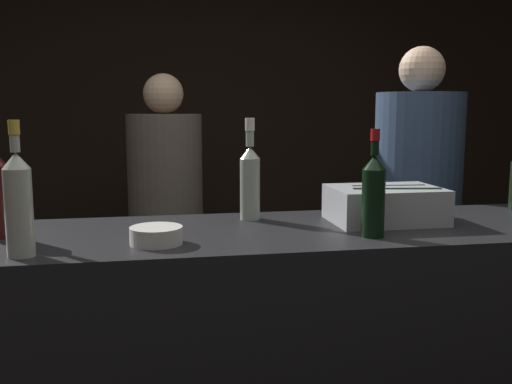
# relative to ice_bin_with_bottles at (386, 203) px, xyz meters

# --- Properties ---
(wall_back_chalkboard) EXTENTS (6.40, 0.06, 2.80)m
(wall_back_chalkboard) POSITION_rel_ice_bin_with_bottles_xyz_m (-0.46, 2.24, 0.25)
(wall_back_chalkboard) COLOR black
(wall_back_chalkboard) RESTS_ON ground_plane
(ice_bin_with_bottles) EXTENTS (0.37, 0.27, 0.13)m
(ice_bin_with_bottles) POSITION_rel_ice_bin_with_bottles_xyz_m (0.00, 0.00, 0.00)
(ice_bin_with_bottles) COLOR #B7BABF
(ice_bin_with_bottles) RESTS_ON bar_counter
(bowl_white) EXTENTS (0.15, 0.15, 0.05)m
(bowl_white) POSITION_rel_ice_bin_with_bottles_xyz_m (-0.79, -0.19, -0.04)
(bowl_white) COLOR silver
(bowl_white) RESTS_ON bar_counter
(rose_wine_bottle) EXTENTS (0.07, 0.07, 0.36)m
(rose_wine_bottle) POSITION_rel_ice_bin_with_bottles_xyz_m (-1.15, -0.26, 0.08)
(rose_wine_bottle) COLOR #B2B7AD
(rose_wine_bottle) RESTS_ON bar_counter
(red_wine_bottle_burgundy) EXTENTS (0.07, 0.07, 0.33)m
(red_wine_bottle_burgundy) POSITION_rel_ice_bin_with_bottles_xyz_m (-0.13, -0.21, 0.07)
(red_wine_bottle_burgundy) COLOR black
(red_wine_bottle_burgundy) RESTS_ON bar_counter
(white_wine_bottle) EXTENTS (0.07, 0.07, 0.36)m
(white_wine_bottle) POSITION_rel_ice_bin_with_bottles_xyz_m (-0.46, 0.14, 0.08)
(white_wine_bottle) COLOR #9EA899
(white_wine_bottle) RESTS_ON bar_counter
(person_in_hoodie) EXTENTS (0.41, 0.41, 1.76)m
(person_in_hoodie) POSITION_rel_ice_bin_with_bottles_xyz_m (0.44, 0.66, -0.18)
(person_in_hoodie) COLOR black
(person_in_hoodie) RESTS_ON ground_plane
(person_blond_tee) EXTENTS (0.40, 0.40, 1.65)m
(person_blond_tee) POSITION_rel_ice_bin_with_bottles_xyz_m (-0.73, 1.22, -0.24)
(person_blond_tee) COLOR black
(person_blond_tee) RESTS_ON ground_plane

